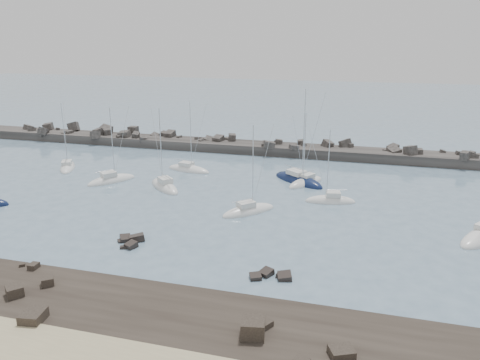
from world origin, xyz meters
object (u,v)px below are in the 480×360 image
at_px(sailboat_1, 68,168).
at_px(sailboat_9, 330,201).
at_px(sailboat_8, 298,181).
at_px(sailboat_3, 111,181).
at_px(sailboat_5, 165,187).
at_px(sailboat_4, 189,170).
at_px(sailboat_6, 306,183).
at_px(sailboat_7, 248,211).

height_order(sailboat_1, sailboat_9, sailboat_1).
xyz_separation_m(sailboat_8, sailboat_9, (5.88, -8.54, -0.00)).
distance_m(sailboat_1, sailboat_9, 47.08).
xyz_separation_m(sailboat_1, sailboat_3, (11.69, -5.06, 0.02)).
bearing_deg(sailboat_9, sailboat_5, -179.32).
height_order(sailboat_4, sailboat_6, sailboat_4).
bearing_deg(sailboat_5, sailboat_8, 24.39).
bearing_deg(sailboat_7, sailboat_9, 34.43).
relative_size(sailboat_4, sailboat_9, 1.14).
relative_size(sailboat_4, sailboat_7, 1.03).
bearing_deg(sailboat_5, sailboat_9, 0.68).
distance_m(sailboat_1, sailboat_4, 21.80).
distance_m(sailboat_5, sailboat_8, 21.43).
distance_m(sailboat_1, sailboat_8, 40.99).
distance_m(sailboat_3, sailboat_6, 31.37).
distance_m(sailboat_5, sailboat_9, 25.40).
bearing_deg(sailboat_4, sailboat_8, -3.91).
xyz_separation_m(sailboat_4, sailboat_8, (19.53, -1.34, 0.02)).
bearing_deg(sailboat_1, sailboat_3, -23.39).
bearing_deg(sailboat_1, sailboat_8, 4.26).
xyz_separation_m(sailboat_1, sailboat_5, (21.37, -5.80, 0.03)).
height_order(sailboat_6, sailboat_7, sailboat_7).
bearing_deg(sailboat_4, sailboat_3, -135.67).
relative_size(sailboat_3, sailboat_8, 0.81).
relative_size(sailboat_1, sailboat_4, 0.96).
height_order(sailboat_7, sailboat_8, sailboat_8).
bearing_deg(sailboat_1, sailboat_5, -15.20).
bearing_deg(sailboat_8, sailboat_4, 176.09).
relative_size(sailboat_5, sailboat_6, 1.08).
distance_m(sailboat_7, sailboat_8, 16.15).
bearing_deg(sailboat_8, sailboat_1, -175.74).
xyz_separation_m(sailboat_7, sailboat_8, (4.35, 15.56, 0.01)).
relative_size(sailboat_1, sailboat_3, 0.96).
relative_size(sailboat_3, sailboat_4, 0.99).
xyz_separation_m(sailboat_1, sailboat_8, (40.88, 3.04, 0.02)).
relative_size(sailboat_7, sailboat_9, 1.11).
bearing_deg(sailboat_8, sailboat_6, -31.20).
distance_m(sailboat_5, sailboat_6, 22.33).
height_order(sailboat_4, sailboat_8, sailboat_8).
height_order(sailboat_3, sailboat_6, sailboat_3).
xyz_separation_m(sailboat_4, sailboat_6, (20.85, -2.14, 0.01)).
distance_m(sailboat_3, sailboat_4, 13.50).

